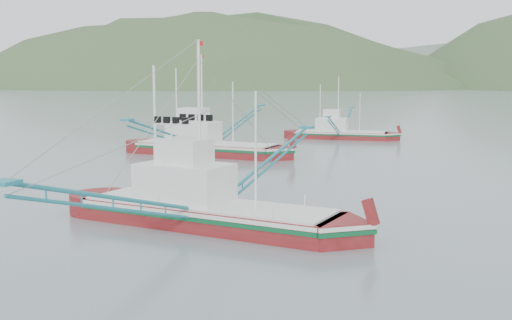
% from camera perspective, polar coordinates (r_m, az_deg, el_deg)
% --- Properties ---
extents(ground, '(1200.00, 1200.00, 0.00)m').
position_cam_1_polar(ground, '(31.86, -4.01, -7.06)').
color(ground, slate).
rests_on(ground, ground).
extents(main_boat, '(14.82, 26.15, 10.62)m').
position_cam_1_polar(main_boat, '(34.35, -4.63, -3.20)').
color(main_boat, maroon).
rests_on(main_boat, ground).
extents(bg_boat_far, '(11.74, 20.73, 8.42)m').
position_cam_1_polar(bg_boat_far, '(80.98, 7.44, 2.74)').
color(bg_boat_far, maroon).
rests_on(bg_boat_far, ground).
extents(bg_boat_left, '(14.87, 26.67, 10.79)m').
position_cam_1_polar(bg_boat_left, '(64.42, -4.59, 1.75)').
color(bg_boat_left, maroon).
rests_on(bg_boat_left, ground).
extents(headland_left, '(448.00, 308.00, 210.00)m').
position_cam_1_polar(headland_left, '(433.38, -4.94, 6.57)').
color(headland_left, '#38522A').
rests_on(headland_left, ground).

